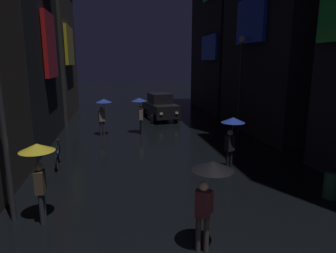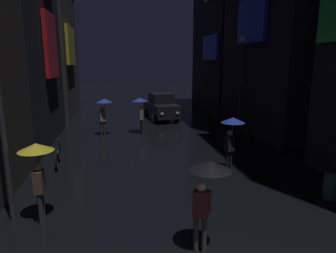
# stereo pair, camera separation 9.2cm
# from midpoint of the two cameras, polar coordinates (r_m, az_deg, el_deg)

# --- Properties ---
(building_left_far) EXTENTS (4.25, 7.23, 16.40)m
(building_left_far) POSITION_cam_midpoint_polar(r_m,az_deg,el_deg) (25.96, -23.36, 20.21)
(building_left_far) COLOR #33302D
(building_left_far) RESTS_ON ground
(building_right_far) EXTENTS (4.25, 8.29, 14.83)m
(building_right_far) POSITION_cam_midpoint_polar(r_m,az_deg,el_deg) (27.58, 11.00, 18.75)
(building_right_far) COLOR black
(building_right_far) RESTS_ON ground
(pedestrian_foreground_left_blue) EXTENTS (0.90, 0.90, 2.12)m
(pedestrian_foreground_left_blue) POSITION_cam_midpoint_polar(r_m,az_deg,el_deg) (17.43, -12.40, 3.68)
(pedestrian_foreground_left_blue) COLOR #2D2D38
(pedestrian_foreground_left_blue) RESTS_ON ground
(pedestrian_midstreet_centre_black) EXTENTS (0.90, 0.90, 2.12)m
(pedestrian_midstreet_centre_black) POSITION_cam_midpoint_polar(r_m,az_deg,el_deg) (6.55, 7.49, -10.30)
(pedestrian_midstreet_centre_black) COLOR #38332D
(pedestrian_midstreet_centre_black) RESTS_ON ground
(pedestrian_near_crossing_blue) EXTENTS (0.90, 0.90, 2.12)m
(pedestrian_near_crossing_blue) POSITION_cam_midpoint_polar(r_m,az_deg,el_deg) (17.60, -5.57, 3.98)
(pedestrian_near_crossing_blue) COLOR black
(pedestrian_near_crossing_blue) RESTS_ON ground
(pedestrian_far_right_yellow) EXTENTS (0.90, 0.90, 2.12)m
(pedestrian_far_right_yellow) POSITION_cam_midpoint_polar(r_m,az_deg,el_deg) (8.45, -23.80, -6.06)
(pedestrian_far_right_yellow) COLOR #2D2D38
(pedestrian_far_right_yellow) RESTS_ON ground
(pedestrian_foreground_right_blue) EXTENTS (0.90, 0.90, 2.12)m
(pedestrian_foreground_right_blue) POSITION_cam_midpoint_polar(r_m,az_deg,el_deg) (11.58, 11.87, -0.52)
(pedestrian_foreground_right_blue) COLOR black
(pedestrian_foreground_right_blue) RESTS_ON ground
(bicycle_parked_at_storefront) EXTENTS (0.22, 1.82, 0.96)m
(bicycle_parked_at_storefront) POSITION_cam_midpoint_polar(r_m,az_deg,el_deg) (13.11, -20.43, -5.34)
(bicycle_parked_at_storefront) COLOR black
(bicycle_parked_at_storefront) RESTS_ON ground
(car_distant) EXTENTS (2.65, 4.33, 1.92)m
(car_distant) POSITION_cam_midpoint_polar(r_m,az_deg,el_deg) (22.13, -1.65, 3.77)
(car_distant) COLOR black
(car_distant) RESTS_ON ground
(streetlamp_right_far) EXTENTS (0.36, 0.36, 5.59)m
(streetlamp_right_far) POSITION_cam_midpoint_polar(r_m,az_deg,el_deg) (17.99, 13.55, 9.72)
(streetlamp_right_far) COLOR #2D2D33
(streetlamp_right_far) RESTS_ON ground
(trash_bin) EXTENTS (0.46, 0.46, 0.93)m
(trash_bin) POSITION_cam_midpoint_polar(r_m,az_deg,el_deg) (10.71, 28.44, -9.54)
(trash_bin) COLOR #265933
(trash_bin) RESTS_ON ground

